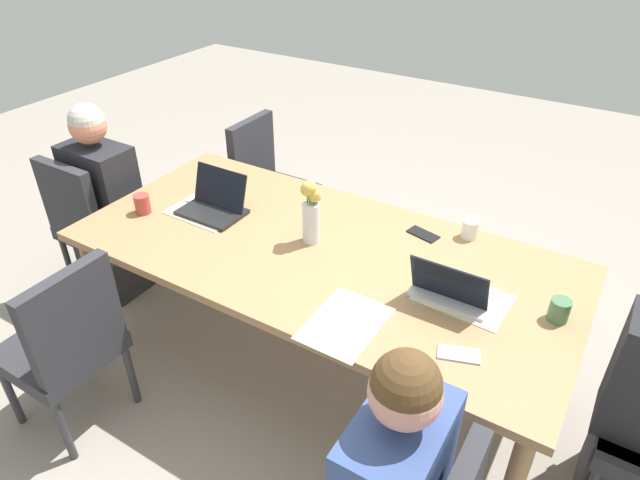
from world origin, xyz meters
The scene contains 18 objects.
ground_plane centered at (0.00, 0.00, 0.00)m, with size 10.00×10.00×0.00m, color gray.
dining_table centered at (0.00, 0.00, 0.69)m, with size 2.31×1.09×0.76m.
chair_head_left_left_mid centered at (-1.51, -0.11, 0.50)m, with size 0.44×0.44×0.90m.
person_head_left_left_mid centered at (-1.45, -0.04, 0.53)m, with size 0.40×0.36×1.19m.
chair_near_right_near centered at (-0.77, -0.86, 0.50)m, with size 0.44×0.44×0.90m.
chair_far_right_mid centered at (-0.93, 0.84, 0.50)m, with size 0.44×0.44×0.90m.
flower_vase centered at (-0.07, 0.04, 0.93)m, with size 0.10×0.10×0.32m.
placemat_near_left_near centered at (0.35, -0.38, 0.76)m, with size 0.36×0.26×0.00m, color beige.
placemat_head_left_left_mid centered at (-0.68, -0.02, 0.76)m, with size 0.36×0.26×0.00m, color beige.
placemat_head_right_left_far centered at (0.68, 0.00, 0.76)m, with size 0.36×0.26×0.00m, color beige.
laptop_head_left_left_mid centered at (-0.63, 0.01, 0.80)m, with size 0.32×0.22×0.21m.
laptop_head_right_left_far centered at (0.64, -0.03, 0.80)m, with size 0.32×0.22×0.21m.
coffee_mug_near_left centered at (-0.94, -0.19, 0.81)m, with size 0.08×0.08×0.10m, color #AD3D38.
coffee_mug_near_right centered at (1.03, 0.07, 0.81)m, with size 0.08×0.08×0.09m, color #47704C.
coffee_mug_centre_left centered at (0.55, 0.46, 0.80)m, with size 0.08×0.08×0.09m, color white.
book_red_cover centered at (-0.81, 0.31, 0.77)m, with size 0.20×0.14×0.03m, color #B73338.
phone_black centered at (0.36, 0.36, 0.76)m, with size 0.15×0.07×0.01m, color black.
phone_silver centered at (0.78, -0.32, 0.76)m, with size 0.15×0.07×0.01m, color silver.
Camera 1 is at (1.10, -1.80, 2.19)m, focal length 31.09 mm.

